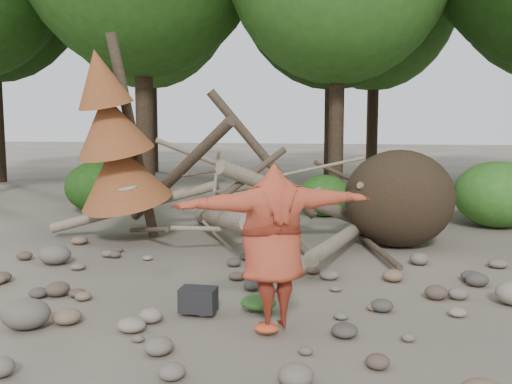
# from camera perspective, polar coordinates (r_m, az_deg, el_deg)

# --- Properties ---
(ground) EXTENTS (120.00, 120.00, 0.00)m
(ground) POSITION_cam_1_polar(r_m,az_deg,el_deg) (8.16, -3.63, -11.05)
(ground) COLOR #514C44
(ground) RESTS_ON ground
(deadfall_pile) EXTENTS (8.55, 5.24, 3.30)m
(deadfall_pile) POSITION_cam_1_polar(r_m,az_deg,el_deg) (11.82, 11.32, -0.79)
(deadfall_pile) COLOR #332619
(deadfall_pile) RESTS_ON ground
(dead_conifer) EXTENTS (2.06, 2.16, 4.35)m
(dead_conifer) POSITION_cam_1_polar(r_m,az_deg,el_deg) (12.03, -13.92, 4.82)
(dead_conifer) COLOR #4C3F30
(dead_conifer) RESTS_ON ground
(bush_left) EXTENTS (1.80, 1.80, 1.44)m
(bush_left) POSITION_cam_1_polar(r_m,az_deg,el_deg) (16.61, -15.55, 0.50)
(bush_left) COLOR #214F15
(bush_left) RESTS_ON ground
(bush_mid) EXTENTS (1.40, 1.40, 1.12)m
(bush_mid) POSITION_cam_1_polar(r_m,az_deg,el_deg) (15.46, 6.84, -0.36)
(bush_mid) COLOR #2D641D
(bush_mid) RESTS_ON ground
(bush_right) EXTENTS (2.00, 2.00, 1.60)m
(bush_right) POSITION_cam_1_polar(r_m,az_deg,el_deg) (14.88, 22.92, -0.21)
(bush_right) COLOR #387725
(bush_right) RESTS_ON ground
(frisbee_thrower) EXTENTS (3.16, 1.70, 1.97)m
(frisbee_thrower) POSITION_cam_1_polar(r_m,az_deg,el_deg) (6.79, 1.70, -5.45)
(frisbee_thrower) COLOR #AA3E26
(frisbee_thrower) RESTS_ON ground
(backpack) EXTENTS (0.47, 0.32, 0.31)m
(backpack) POSITION_cam_1_polar(r_m,az_deg,el_deg) (7.65, -5.79, -11.07)
(backpack) COLOR black
(backpack) RESTS_ON ground
(cloth_green) EXTENTS (0.48, 0.40, 0.18)m
(cloth_green) POSITION_cam_1_polar(r_m,az_deg,el_deg) (7.74, 0.24, -11.35)
(cloth_green) COLOR #2E5F26
(cloth_green) RESTS_ON ground
(cloth_orange) EXTENTS (0.30, 0.24, 0.11)m
(cloth_orange) POSITION_cam_1_polar(r_m,az_deg,el_deg) (6.95, 1.05, -13.83)
(cloth_orange) COLOR #C64622
(cloth_orange) RESTS_ON ground
(boulder_front_left) EXTENTS (0.61, 0.55, 0.36)m
(boulder_front_left) POSITION_cam_1_polar(r_m,az_deg,el_deg) (7.71, -22.05, -11.22)
(boulder_front_left) COLOR #625B51
(boulder_front_left) RESTS_ON ground
(boulder_mid_left) EXTENTS (0.58, 0.52, 0.35)m
(boulder_mid_left) POSITION_cam_1_polar(r_m,az_deg,el_deg) (10.85, -19.49, -5.92)
(boulder_mid_left) COLOR #675E57
(boulder_mid_left) RESTS_ON ground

